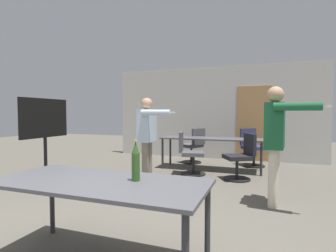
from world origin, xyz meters
name	(u,v)px	position (x,y,z in m)	size (l,w,h in m)	color
back_wall	(215,113)	(0.03, 6.07, 1.31)	(5.94, 0.12, 2.65)	beige
conference_table_near	(100,188)	(0.04, 0.36, 0.67)	(1.83, 0.81, 0.74)	#4C4C51
conference_table_far	(211,141)	(0.22, 4.50, 0.67)	(2.32, 0.67, 0.74)	#4C4C51
tv_screen	(45,132)	(-2.42, 2.23, 0.97)	(0.44, 1.08, 1.57)	black
person_far_watching	(148,132)	(-0.70, 2.99, 0.95)	(0.77, 0.64, 1.59)	slate
person_right_polo	(276,134)	(1.50, 2.44, 1.01)	(0.76, 0.71, 1.68)	beige
office_chair_mid_tucked	(193,147)	(-0.36, 5.11, 0.43)	(0.68, 0.65, 0.92)	black
office_chair_side_rolled	(252,149)	(1.10, 5.28, 0.43)	(0.67, 0.69, 0.92)	black
office_chair_far_right	(190,155)	(-0.12, 3.87, 0.42)	(0.60, 0.55, 0.91)	black
office_chair_near_pushed	(241,158)	(0.94, 3.79, 0.42)	(0.67, 0.64, 0.90)	black
beer_bottle	(136,162)	(0.33, 0.46, 0.90)	(0.07, 0.07, 0.34)	#2D511E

